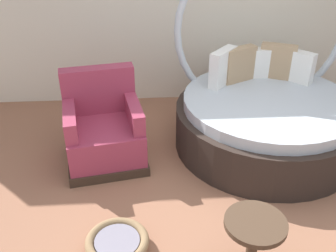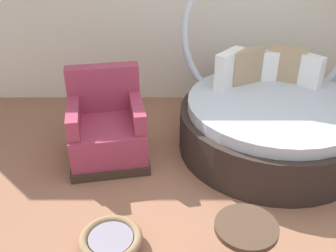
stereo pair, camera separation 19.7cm
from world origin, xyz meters
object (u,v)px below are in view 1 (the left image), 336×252
round_daybed (265,110)px  red_armchair (104,131)px  pet_basket (117,244)px  side_table (254,231)px

round_daybed → red_armchair: 1.78m
red_armchair → pet_basket: (0.19, -1.31, -0.26)m
pet_basket → side_table: 1.09m
red_armchair → pet_basket: 1.35m
side_table → pet_basket: bearing=164.5°
round_daybed → pet_basket: bearing=-136.1°
round_daybed → side_table: 1.89m
pet_basket → side_table: size_ratio=0.98×
pet_basket → side_table: side_table is taller
round_daybed → side_table: size_ratio=4.14×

